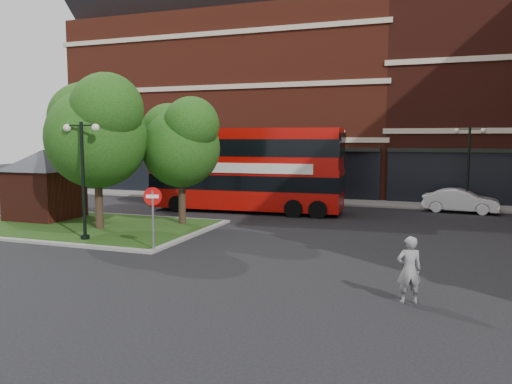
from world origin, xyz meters
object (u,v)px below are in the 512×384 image
at_px(car_white, 460,201).
at_px(car_silver, 285,192).
at_px(bus, 246,164).
at_px(woman, 409,270).

bearing_deg(car_white, car_silver, 88.25).
relative_size(bus, car_white, 2.71).
height_order(car_silver, car_white, car_white).
bearing_deg(car_white, woman, 179.30).
bearing_deg(car_silver, bus, 176.25).
bearing_deg(woman, car_silver, -84.12).
distance_m(bus, woman, 17.18).
bearing_deg(woman, car_white, -115.83).
distance_m(bus, car_white, 12.74).
bearing_deg(car_white, bus, 113.92).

